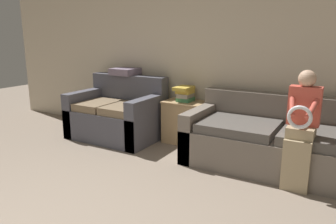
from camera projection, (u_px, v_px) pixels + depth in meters
name	position (u px, v px, depth m)	size (l,w,h in m)	color
wall_back	(208.00, 53.00, 4.61)	(7.90, 0.06, 2.55)	beige
couch_main	(281.00, 143.00, 3.82)	(2.17, 0.97, 0.82)	#70665B
couch_side	(118.00, 116.00, 4.97)	(1.31, 0.90, 0.92)	#4C4C56
child_left_seated	(301.00, 125.00, 3.27)	(0.31, 0.38, 1.20)	tan
side_shelf	(185.00, 121.00, 4.73)	(0.58, 0.42, 0.61)	tan
book_stack	(185.00, 93.00, 4.63)	(0.22, 0.32, 0.21)	#3D8451
throw_pillow	(125.00, 71.00, 5.11)	(0.37, 0.37, 0.10)	slate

